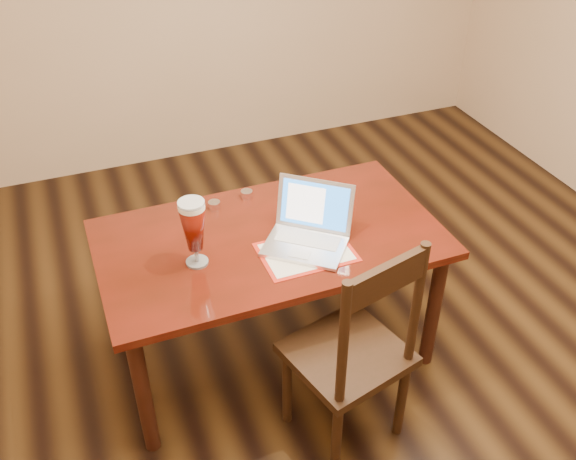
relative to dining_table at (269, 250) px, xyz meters
name	(u,v)px	position (x,y,z in m)	size (l,w,h in m)	color
ground	(356,359)	(0.40, -0.23, -0.68)	(5.00, 5.00, 0.00)	black
room_shell	(386,28)	(0.40, -0.23, 1.09)	(4.51, 5.01, 2.71)	tan
dining_table	(269,250)	(0.00, 0.00, 0.00)	(1.61, 0.91, 1.08)	#51130A
dining_chair	(353,353)	(0.16, -0.62, -0.16)	(0.57, 0.55, 1.11)	black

